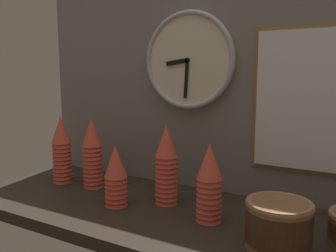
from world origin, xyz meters
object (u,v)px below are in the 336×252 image
cup_stack_left (92,153)px  wall_clock (188,60)px  bowl_stack_right (278,224)px  menu_board (316,101)px  cup_stack_far_left (62,149)px  cup_stack_center_left (116,176)px  cup_stack_center_right (209,183)px  cup_stack_center (166,165)px

cup_stack_left → wall_clock: wall_clock is taller
bowl_stack_right → menu_board: 44.34cm
wall_clock → cup_stack_far_left: bearing=-157.6°
cup_stack_center_left → cup_stack_left: bearing=150.9°
bowl_stack_right → menu_board: menu_board is taller
cup_stack_center_right → wall_clock: 49.30cm
cup_stack_left → cup_stack_center: size_ratio=1.00×
cup_stack_left → cup_stack_center_right: bearing=-8.1°
cup_stack_left → cup_stack_center_right: 52.89cm
cup_stack_center → wall_clock: bearing=94.6°
cup_stack_center_left → cup_stack_far_left: 36.67cm
cup_stack_left → bowl_stack_right: 76.15cm
cup_stack_left → wall_clock: (32.30, 18.14, 35.45)cm
cup_stack_center_right → wall_clock: wall_clock is taller
cup_stack_far_left → cup_stack_center_left: bearing=-15.5°
cup_stack_center_right → wall_clock: (-20.03, 25.59, 37.08)cm
cup_stack_center_left → cup_stack_center_right: cup_stack_center_right is taller
cup_stack_center_left → menu_board: 69.50cm
cup_stack_center → bowl_stack_right: size_ratio=1.61×
cup_stack_far_left → cup_stack_center: (48.95, 0.29, 0.00)cm
cup_stack_center → menu_board: menu_board is taller
cup_stack_center → menu_board: 52.74cm
cup_stack_center_left → cup_stack_center: 17.37cm
cup_stack_center_left → cup_stack_left: 23.20cm
cup_stack_center → bowl_stack_right: (40.61, -13.33, -7.07)cm
menu_board → cup_stack_center_left: bearing=-152.2°
cup_stack_far_left → menu_board: menu_board is taller
cup_stack_center → wall_clock: 40.35cm
cup_stack_center_left → menu_board: (57.32, 30.18, 25.18)cm
cup_stack_center_left → cup_stack_far_left: cup_stack_far_left is taller
cup_stack_center_left → cup_stack_left: (-20.07, 11.16, 3.26)cm
bowl_stack_right → wall_clock: wall_clock is taller
cup_stack_far_left → cup_stack_center: 48.95cm
cup_stack_center_right → bowl_stack_right: 23.81cm
cup_stack_far_left → bowl_stack_right: bearing=-8.3°
menu_board → cup_stack_center: bearing=-155.2°
cup_stack_center_left → wall_clock: wall_clock is taller
cup_stack_center_left → wall_clock: 50.07cm
cup_stack_far_left → wall_clock: bearing=22.4°
cup_stack_far_left → menu_board: 97.23cm
wall_clock → cup_stack_center_left: bearing=-112.7°
cup_stack_far_left → wall_clock: (47.42, 19.51, 35.45)cm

